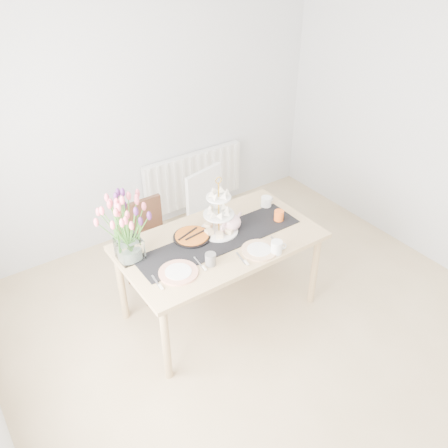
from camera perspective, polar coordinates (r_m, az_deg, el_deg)
room_shell at (r=3.10m, az=9.29°, el=0.83°), size 4.50×4.50×4.50m
radiator at (r=5.29m, az=-3.66°, el=5.48°), size 1.20×0.08×0.60m
dining_table at (r=3.83m, az=-0.51°, el=-2.84°), size 1.60×0.90×0.75m
chair_brown at (r=4.29m, az=-9.15°, el=-1.92°), size 0.42×0.42×0.84m
chair_white at (r=4.58m, az=-1.32°, el=1.81°), size 0.54×0.54×0.91m
table_runner at (r=3.79m, az=-0.51°, el=-1.86°), size 1.40×0.35×0.01m
tulip_vase at (r=3.46m, az=-11.79°, el=0.58°), size 0.65×0.65×0.55m
cake_stand at (r=3.80m, az=-0.63°, el=0.62°), size 0.31×0.31×0.46m
teapot at (r=3.85m, az=0.90°, el=0.21°), size 0.29×0.26×0.16m
cream_jug at (r=4.20m, az=5.10°, el=2.67°), size 0.10×0.10×0.09m
tart_tin at (r=3.80m, az=-3.88°, el=-1.55°), size 0.30×0.30×0.04m
mug_grey at (r=3.51m, az=-1.63°, el=-4.27°), size 0.11×0.11×0.10m
mug_white at (r=3.64m, az=6.34°, el=-2.80°), size 0.12×0.12×0.11m
mug_orange at (r=4.02m, az=6.62°, el=0.98°), size 0.11×0.11×0.10m
plate_left at (r=3.47m, az=-5.51°, el=-5.82°), size 0.32×0.32×0.02m
plate_right at (r=3.68m, az=4.25°, el=-3.16°), size 0.33×0.33×0.01m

